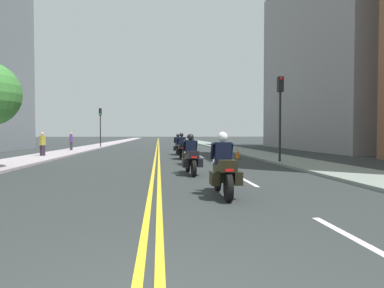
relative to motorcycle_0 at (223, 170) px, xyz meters
name	(u,v)px	position (x,y,z in m)	size (l,w,h in m)	color
ground_plane	(158,144)	(-1.75, 42.53, -0.67)	(264.00, 264.00, 0.00)	#2B3030
sidewalk_left	(108,144)	(-9.36, 42.53, -0.61)	(2.93, 144.00, 0.12)	#A3989F
sidewalk_right	(207,144)	(5.87, 42.53, -0.61)	(2.93, 144.00, 0.12)	gray
centreline_yellow_inner	(157,144)	(-1.87, 42.53, -0.66)	(0.12, 132.00, 0.01)	yellow
centreline_yellow_outer	(159,144)	(-1.63, 42.53, -0.66)	(0.12, 132.00, 0.01)	yellow
lane_dashes_white	(189,150)	(1.33, 23.53, -0.66)	(0.14, 56.40, 0.01)	silver
building_right_1	(332,58)	(15.92, 23.55, 8.67)	(7.76, 19.87, 18.67)	gray
motorcycle_0	(223,170)	(0.00, 0.00, 0.00)	(0.77, 2.23, 1.65)	black
motorcycle_1	(191,158)	(-0.37, 4.57, -0.02)	(0.78, 2.28, 1.61)	black
motorcycle_2	(189,152)	(-0.05, 8.63, -0.02)	(0.76, 2.11, 1.57)	black
motorcycle_3	(182,148)	(-0.20, 12.30, 0.01)	(0.77, 2.09, 1.66)	black
motorcycle_4	(178,146)	(-0.17, 16.55, -0.01)	(0.78, 2.23, 1.61)	black
traffic_cone_0	(238,153)	(3.39, 12.21, -0.29)	(0.36, 0.36, 0.77)	black
traffic_light_near	(280,103)	(4.80, 8.67, 2.55)	(0.28, 0.38, 4.63)	black
traffic_light_far	(100,121)	(-8.30, 30.13, 2.46)	(0.28, 0.38, 4.53)	black
pedestrian_0	(71,142)	(-9.56, 22.39, 0.23)	(0.33, 0.41, 1.74)	#2B2C2E
pedestrian_1	(42,144)	(-9.46, 14.75, 0.22)	(0.35, 0.42, 1.72)	#2A2332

